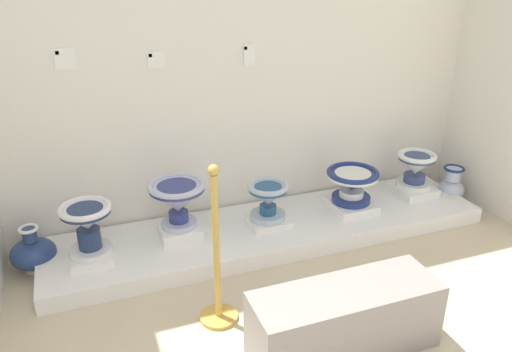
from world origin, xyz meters
name	(u,v)px	position (x,y,z in m)	size (l,w,h in m)	color
wall_back	(251,26)	(1.94, 2.67, 1.57)	(4.07, 0.06, 3.13)	white
display_platform	(271,230)	(1.94, 2.22, 0.06)	(3.45, 0.79, 0.12)	white
plinth_block_slender_white	(92,255)	(0.58, 2.19, 0.14)	(0.29, 0.32, 0.04)	white
antique_toilet_slender_white	(87,222)	(0.58, 2.19, 0.41)	(0.35, 0.35, 0.36)	white
plinth_block_pale_glazed	(180,231)	(1.22, 2.27, 0.17)	(0.29, 0.29, 0.09)	white
antique_toilet_pale_glazed	(177,198)	(1.22, 2.27, 0.45)	(0.41, 0.41, 0.35)	silver
plinth_block_rightmost	(268,221)	(1.91, 2.23, 0.15)	(0.30, 0.30, 0.05)	white
antique_toilet_rightmost	(268,196)	(1.91, 2.23, 0.36)	(0.32, 0.32, 0.29)	#ABBFD2
plinth_block_central_ornate	(350,205)	(2.65, 2.23, 0.16)	(0.34, 0.38, 0.07)	white
antique_toilet_central_ornate	(352,182)	(2.65, 2.23, 0.37)	(0.42, 0.42, 0.27)	navy
plinth_block_squat_floral	(413,189)	(3.31, 2.30, 0.16)	(0.32, 0.35, 0.07)	white
antique_toilet_squat_floral	(416,166)	(3.31, 2.30, 0.38)	(0.33, 0.33, 0.31)	white
info_placard_first	(65,59)	(0.60, 2.63, 1.42)	(0.14, 0.01, 0.15)	white
info_placard_second	(156,60)	(1.20, 2.63, 1.37)	(0.12, 0.01, 0.12)	white
info_placard_third	(249,54)	(1.91, 2.63, 1.37)	(0.09, 0.01, 0.16)	white
decorative_vase_companion	(33,253)	(0.20, 2.38, 0.14)	(0.31, 0.31, 0.34)	white
decorative_vase_corner	(451,187)	(3.67, 2.23, 0.15)	(0.23, 0.23, 0.34)	navy
stanchion_post_near_left	(217,273)	(1.26, 1.42, 0.33)	(0.23, 0.23, 1.02)	gold
museum_bench	(345,320)	(1.85, 0.93, 0.20)	(1.06, 0.36, 0.40)	gray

